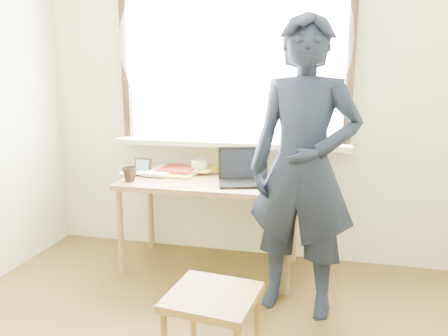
% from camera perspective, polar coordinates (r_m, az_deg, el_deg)
% --- Properties ---
extents(room_shell, '(3.52, 4.02, 2.61)m').
position_cam_1_polar(room_shell, '(1.70, -6.29, 17.87)').
color(room_shell, beige).
rests_on(room_shell, ground).
extents(desk, '(1.30, 0.65, 0.70)m').
position_cam_1_polar(desk, '(3.24, -1.77, -2.80)').
color(desk, olive).
rests_on(desk, ground).
extents(laptop, '(0.42, 0.38, 0.24)m').
position_cam_1_polar(laptop, '(3.13, 2.59, -0.92)').
color(laptop, black).
rests_on(laptop, desk).
extents(mug_white, '(0.16, 0.16, 0.11)m').
position_cam_1_polar(mug_white, '(3.44, -3.23, 0.24)').
color(mug_white, white).
rests_on(mug_white, desk).
extents(mug_dark, '(0.14, 0.14, 0.10)m').
position_cam_1_polar(mug_dark, '(3.25, -12.21, -0.80)').
color(mug_dark, black).
rests_on(mug_dark, desk).
extents(mouse, '(0.09, 0.06, 0.04)m').
position_cam_1_polar(mouse, '(3.04, 5.96, -2.14)').
color(mouse, black).
rests_on(mouse, desk).
extents(desk_clutter, '(0.82, 0.50, 0.05)m').
position_cam_1_polar(desk_clutter, '(3.48, -7.73, -0.19)').
color(desk_clutter, white).
rests_on(desk_clutter, desk).
extents(book_a, '(0.26, 0.30, 0.02)m').
position_cam_1_polar(book_a, '(3.49, -6.64, -0.38)').
color(book_a, white).
rests_on(book_a, desk).
extents(book_b, '(0.28, 0.28, 0.02)m').
position_cam_1_polar(book_b, '(3.41, 4.99, -0.70)').
color(book_b, white).
rests_on(book_b, desk).
extents(picture_frame, '(0.14, 0.02, 0.11)m').
position_cam_1_polar(picture_frame, '(3.49, -10.53, 0.25)').
color(picture_frame, black).
rests_on(picture_frame, desk).
extents(work_chair, '(0.46, 0.44, 0.43)m').
position_cam_1_polar(work_chair, '(2.23, -1.50, -17.56)').
color(work_chair, brown).
rests_on(work_chair, ground).
extents(person, '(0.72, 0.53, 1.81)m').
position_cam_1_polar(person, '(2.66, 10.31, -0.13)').
color(person, black).
rests_on(person, ground).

